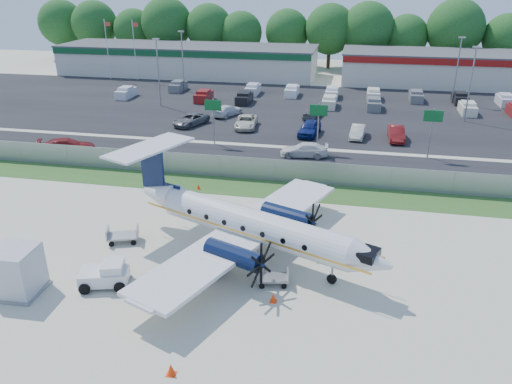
% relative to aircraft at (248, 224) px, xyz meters
% --- Properties ---
extents(ground, '(170.00, 170.00, 0.00)m').
position_rel_aircraft_xyz_m(ground, '(-0.51, -1.03, -2.28)').
color(ground, beige).
rests_on(ground, ground).
extents(grass_verge, '(170.00, 4.00, 0.02)m').
position_rel_aircraft_xyz_m(grass_verge, '(-0.51, 10.97, -2.27)').
color(grass_verge, '#2D561E').
rests_on(grass_verge, ground).
extents(access_road, '(170.00, 8.00, 0.02)m').
position_rel_aircraft_xyz_m(access_road, '(-0.51, 17.97, -2.27)').
color(access_road, black).
rests_on(access_road, ground).
extents(parking_lot, '(170.00, 32.00, 0.02)m').
position_rel_aircraft_xyz_m(parking_lot, '(-0.51, 38.97, -2.27)').
color(parking_lot, black).
rests_on(parking_lot, ground).
extents(perimeter_fence, '(120.00, 0.06, 1.99)m').
position_rel_aircraft_xyz_m(perimeter_fence, '(-0.51, 12.97, -1.28)').
color(perimeter_fence, gray).
rests_on(perimeter_fence, ground).
extents(building_west, '(46.40, 12.40, 5.24)m').
position_rel_aircraft_xyz_m(building_west, '(-24.51, 60.95, 0.35)').
color(building_west, beige).
rests_on(building_west, ground).
extents(building_east, '(44.40, 12.40, 5.24)m').
position_rel_aircraft_xyz_m(building_east, '(25.49, 60.95, 0.35)').
color(building_east, beige).
rests_on(building_east, ground).
extents(sign_left, '(1.80, 0.26, 5.00)m').
position_rel_aircraft_xyz_m(sign_left, '(-8.51, 21.87, 1.33)').
color(sign_left, gray).
rests_on(sign_left, ground).
extents(sign_mid, '(1.80, 0.26, 5.00)m').
position_rel_aircraft_xyz_m(sign_mid, '(2.49, 21.87, 1.33)').
color(sign_mid, gray).
rests_on(sign_mid, ground).
extents(sign_right, '(1.80, 0.26, 5.00)m').
position_rel_aircraft_xyz_m(sign_right, '(13.49, 21.87, 1.33)').
color(sign_right, gray).
rests_on(sign_right, ground).
extents(flagpole_west, '(1.06, 0.12, 10.00)m').
position_rel_aircraft_xyz_m(flagpole_west, '(-36.44, 53.97, 3.36)').
color(flagpole_west, silver).
rests_on(flagpole_west, ground).
extents(flagpole_east, '(1.06, 0.12, 10.00)m').
position_rel_aircraft_xyz_m(flagpole_east, '(-31.44, 53.97, 3.36)').
color(flagpole_east, silver).
rests_on(flagpole_east, ground).
extents(light_pole_nw, '(0.90, 0.35, 9.09)m').
position_rel_aircraft_xyz_m(light_pole_nw, '(-20.51, 36.97, 2.95)').
color(light_pole_nw, gray).
rests_on(light_pole_nw, ground).
extents(light_pole_ne, '(0.90, 0.35, 9.09)m').
position_rel_aircraft_xyz_m(light_pole_ne, '(19.49, 36.97, 2.95)').
color(light_pole_ne, gray).
rests_on(light_pole_ne, ground).
extents(light_pole_sw, '(0.90, 0.35, 9.09)m').
position_rel_aircraft_xyz_m(light_pole_sw, '(-20.51, 46.97, 2.95)').
color(light_pole_sw, gray).
rests_on(light_pole_sw, ground).
extents(light_pole_se, '(0.90, 0.35, 9.09)m').
position_rel_aircraft_xyz_m(light_pole_se, '(19.49, 46.97, 2.95)').
color(light_pole_se, gray).
rests_on(light_pole_se, ground).
extents(tree_line, '(112.00, 6.00, 14.00)m').
position_rel_aircraft_xyz_m(tree_line, '(-0.51, 72.97, -2.28)').
color(tree_line, '#184D16').
rests_on(tree_line, ground).
extents(aircraft, '(19.10, 18.56, 5.90)m').
position_rel_aircraft_xyz_m(aircraft, '(0.00, 0.00, 0.00)').
color(aircraft, silver).
rests_on(aircraft, ground).
extents(pushback_tug, '(3.08, 2.60, 1.47)m').
position_rel_aircraft_xyz_m(pushback_tug, '(-7.41, -4.97, -1.57)').
color(pushback_tug, silver).
rests_on(pushback_tug, ground).
extents(baggage_cart_near, '(2.36, 1.84, 1.08)m').
position_rel_aircraft_xyz_m(baggage_cart_near, '(-8.74, 0.01, -1.78)').
color(baggage_cart_near, gray).
rests_on(baggage_cart_near, ground).
extents(baggage_cart_far, '(2.01, 1.43, 0.96)m').
position_rel_aircraft_xyz_m(baggage_cart_far, '(2.10, -2.97, -1.83)').
color(baggage_cart_far, gray).
rests_on(baggage_cart_far, ground).
extents(service_container, '(2.61, 2.61, 2.80)m').
position_rel_aircraft_xyz_m(service_container, '(-11.96, -6.66, -0.98)').
color(service_container, silver).
rests_on(service_container, ground).
extents(cone_nose, '(0.38, 0.38, 0.54)m').
position_rel_aircraft_xyz_m(cone_nose, '(2.43, -4.69, -2.03)').
color(cone_nose, '#FF3408').
rests_on(cone_nose, ground).
extents(cone_port_wing, '(0.42, 0.42, 0.60)m').
position_rel_aircraft_xyz_m(cone_port_wing, '(-1.21, -11.07, -2.00)').
color(cone_port_wing, '#FF3408').
rests_on(cone_port_wing, ground).
extents(cone_starboard_wing, '(0.33, 0.33, 0.47)m').
position_rel_aircraft_xyz_m(cone_starboard_wing, '(-6.49, 9.79, -2.06)').
color(cone_starboard_wing, '#FF3408').
rests_on(cone_starboard_wing, ground).
extents(road_car_west, '(5.99, 4.32, 1.61)m').
position_rel_aircraft_xyz_m(road_car_west, '(-22.28, 15.86, -2.28)').
color(road_car_west, maroon).
rests_on(road_car_west, ground).
extents(road_car_mid, '(4.88, 2.29, 1.38)m').
position_rel_aircraft_xyz_m(road_car_mid, '(1.37, 19.94, -2.28)').
color(road_car_mid, silver).
rests_on(road_car_mid, ground).
extents(parked_car_a, '(4.10, 5.55, 1.40)m').
position_rel_aircraft_xyz_m(parked_car_a, '(-13.37, 28.60, -2.28)').
color(parked_car_a, '#595B5E').
rests_on(parked_car_a, ground).
extents(parked_car_b, '(2.89, 5.36, 1.43)m').
position_rel_aircraft_xyz_m(parked_car_b, '(-6.56, 28.86, -2.28)').
color(parked_car_b, beige).
rests_on(parked_car_b, ground).
extents(parked_car_c, '(2.61, 5.13, 1.67)m').
position_rel_aircraft_xyz_m(parked_car_c, '(1.15, 27.35, -2.28)').
color(parked_car_c, navy).
rests_on(parked_car_c, ground).
extents(parked_car_d, '(1.87, 4.30, 1.37)m').
position_rel_aircraft_xyz_m(parked_car_d, '(6.53, 27.45, -2.28)').
color(parked_car_d, beige).
rests_on(parked_car_d, ground).
extents(parked_car_e, '(1.78, 4.69, 1.53)m').
position_rel_aircraft_xyz_m(parked_car_e, '(10.70, 27.32, -2.28)').
color(parked_car_e, maroon).
rests_on(parked_car_e, ground).
extents(parked_car_f, '(3.72, 5.11, 1.37)m').
position_rel_aircraft_xyz_m(parked_car_f, '(-10.13, 33.79, -2.28)').
color(parked_car_f, silver).
rests_on(parked_car_f, ground).
extents(parked_car_g, '(2.61, 4.66, 1.28)m').
position_rel_aircraft_xyz_m(parked_car_g, '(0.77, 34.83, -2.28)').
color(parked_car_g, '#595B5E').
rests_on(parked_car_g, ground).
extents(far_parking_rows, '(56.00, 10.00, 1.60)m').
position_rel_aircraft_xyz_m(far_parking_rows, '(-0.51, 43.97, -2.28)').
color(far_parking_rows, gray).
rests_on(far_parking_rows, ground).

